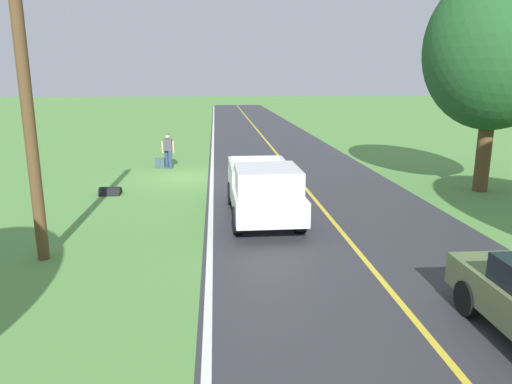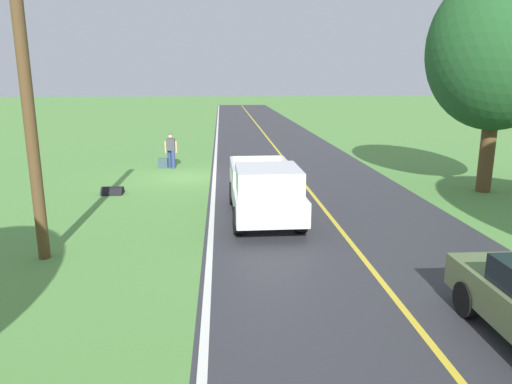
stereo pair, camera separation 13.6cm
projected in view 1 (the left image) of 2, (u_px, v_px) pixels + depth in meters
ground_plane at (185, 178)px, 21.21m from camera, size 200.00×200.00×0.00m
road_surface at (295, 176)px, 21.62m from camera, size 7.97×120.00×0.00m
lane_edge_line at (212, 177)px, 21.31m from camera, size 0.16×117.60×0.00m
lane_centre_line at (295, 176)px, 21.62m from camera, size 0.14×117.60×0.00m
hitchhiker_walking at (168, 148)px, 23.32m from camera, size 0.62×0.52×1.75m
suitcase_carried at (160, 163)px, 23.39m from camera, size 0.47×0.22×0.51m
pickup_truck_passing at (264, 189)px, 14.80m from camera, size 2.15×5.43×1.82m
tree_far_side_near at (495, 50)px, 17.51m from camera, size 5.19×5.19×8.38m
utility_pole_roadside at (27, 104)px, 10.81m from camera, size 0.28×0.28×7.54m
drainage_culvert at (110, 195)px, 18.15m from camera, size 0.80×0.60×0.60m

